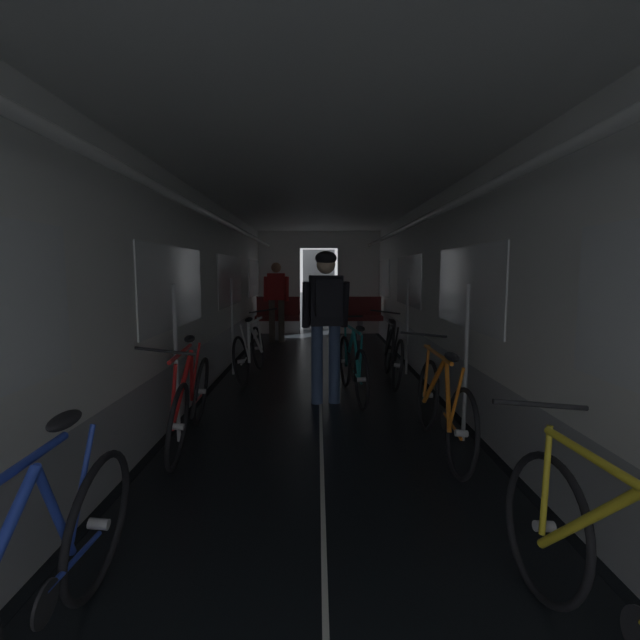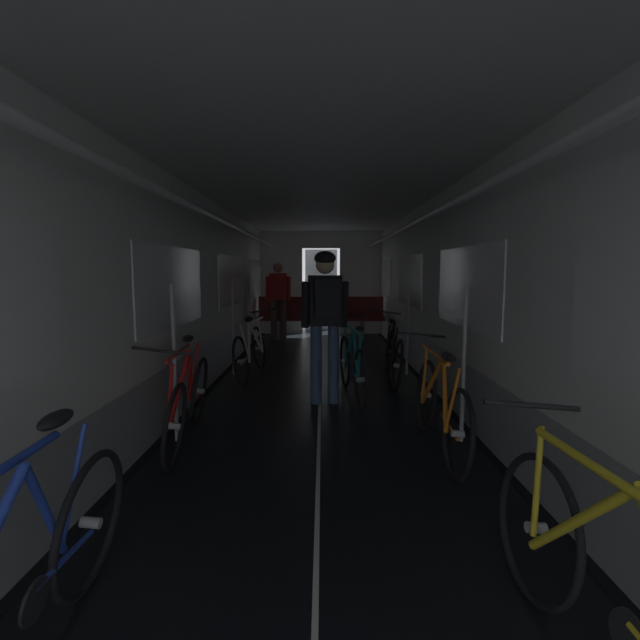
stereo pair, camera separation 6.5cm
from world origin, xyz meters
The scene contains 13 objects.
ground_plane centered at (0.00, 0.00, 0.00)m, with size 60.00×60.00×0.00m, color black.
train_car_shell centered at (0.00, 3.60, 1.70)m, with size 3.14×12.34×2.57m.
bench_seat_far_left centered at (-0.90, 8.07, 0.57)m, with size 0.98×0.51×0.95m.
bench_seat_far_right centered at (0.90, 8.07, 0.57)m, with size 0.98×0.51×0.95m.
bicycle_white centered at (-0.99, 4.52, 0.38)m, with size 0.49×1.70×0.96m.
bicycle_orange centered at (1.01, 1.88, 0.38)m, with size 0.44×1.69×0.95m.
bicycle_yellow centered at (1.05, -0.34, 0.38)m, with size 0.44×1.69×0.95m.
bicycle_blue centered at (-1.05, -0.29, 0.38)m, with size 0.44×1.69×0.95m.
bicycle_red centered at (-1.15, 2.05, 0.38)m, with size 0.44×1.69×0.95m.
bicycle_black centered at (0.99, 4.25, 0.38)m, with size 0.44×1.69×0.95m.
person_cyclist_aisle centered at (0.06, 3.23, 1.07)m, with size 0.55×0.42×1.73m.
bicycle_teal_in_aisle centered at (0.39, 3.50, 0.38)m, with size 0.44×1.68×0.93m.
person_standing_near_bench centered at (-0.90, 7.70, 0.98)m, with size 0.53×0.23×1.69m.
Camera 2 is at (0.03, -1.77, 1.51)m, focal length 25.23 mm.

